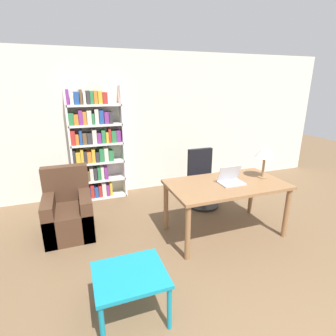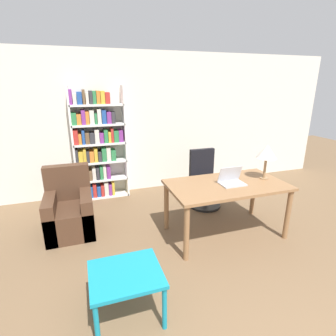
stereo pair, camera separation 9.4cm
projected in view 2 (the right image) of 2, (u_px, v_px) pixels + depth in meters
name	position (u px, v px, depth m)	size (l,w,h in m)	color
wall_back	(154.00, 123.00, 5.23)	(8.00, 0.06, 2.70)	silver
desk	(227.00, 190.00, 3.67)	(1.64, 0.91, 0.78)	olive
laptop	(231.00, 180.00, 3.62)	(0.34, 0.24, 0.24)	#B2B2B7
table_lamp	(267.00, 152.00, 3.72)	(0.29, 0.29, 0.51)	olive
office_chair	(204.00, 182.00, 4.66)	(0.54, 0.54, 1.01)	black
side_table_blue	(126.00, 279.00, 2.38)	(0.65, 0.56, 0.48)	teal
armchair	(70.00, 212.00, 3.85)	(0.65, 0.76, 0.95)	#472D1E
bookshelf	(97.00, 146.00, 4.82)	(0.97, 0.28, 2.08)	white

